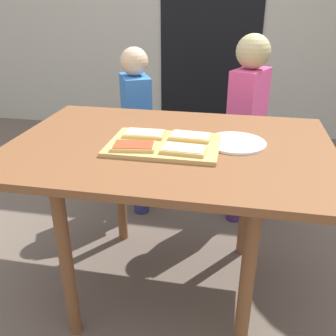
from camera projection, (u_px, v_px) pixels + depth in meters
name	position (u px, v px, depth m)	size (l,w,h in m)	color
ground_plane	(169.00, 285.00, 1.71)	(16.00, 16.00, 0.00)	brown
house_door	(211.00, 23.00, 3.25)	(0.90, 0.02, 2.00)	black
dining_table	(170.00, 162.00, 1.45)	(1.23, 0.86, 0.71)	brown
cutting_board	(164.00, 145.00, 1.38)	(0.41, 0.28, 0.02)	tan
pizza_slice_far_left	(144.00, 134.00, 1.44)	(0.16, 0.10, 0.02)	#E0B763
pizza_slice_near_left	(134.00, 146.00, 1.32)	(0.17, 0.11, 0.02)	#E0B763
pizza_slice_near_right	(184.00, 149.00, 1.30)	(0.16, 0.10, 0.02)	#E0B763
pizza_slice_far_right	(191.00, 136.00, 1.42)	(0.16, 0.10, 0.02)	#E0B763
plate_white_right	(236.00, 143.00, 1.40)	(0.23, 0.23, 0.01)	white
child_left	(136.00, 123.00, 2.14)	(0.23, 0.28, 0.98)	navy
child_right	(247.00, 119.00, 2.02)	(0.22, 0.28, 1.05)	#412861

